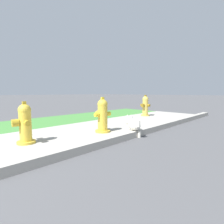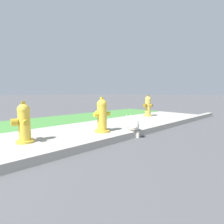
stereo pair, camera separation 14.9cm
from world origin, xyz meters
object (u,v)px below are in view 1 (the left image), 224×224
fire_hydrant_across_street (25,124)px  fire_hydrant_mid_block (145,106)px  small_white_dog (133,125)px  fire_hydrant_at_driveway (102,116)px

fire_hydrant_across_street → fire_hydrant_mid_block: (4.29, 0.51, 0.03)m
fire_hydrant_mid_block → fire_hydrant_across_street: bearing=99.3°
fire_hydrant_mid_block → small_white_dog: fire_hydrant_mid_block is taller
fire_hydrant_at_driveway → small_white_dog: fire_hydrant_at_driveway is taller
fire_hydrant_across_street → small_white_dog: 1.94m
fire_hydrant_across_street → fire_hydrant_mid_block: 4.32m
fire_hydrant_mid_block → fire_hydrant_at_driveway: size_ratio=1.01×
fire_hydrant_across_street → fire_hydrant_at_driveway: fire_hydrant_at_driveway is taller
fire_hydrant_mid_block → fire_hydrant_at_driveway: 2.93m
fire_hydrant_mid_block → small_white_dog: size_ratio=1.50×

